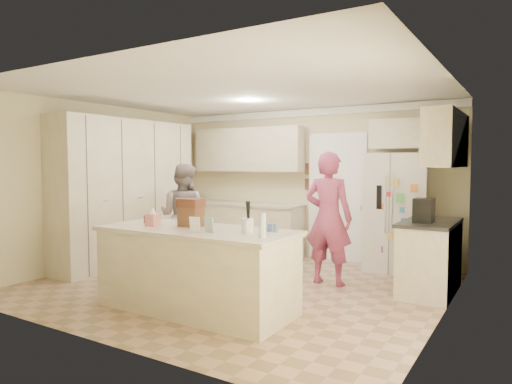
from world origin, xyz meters
The scene contains 41 objects.
floor centered at (0.00, 0.00, -0.01)m, with size 5.20×4.60×0.02m, color #A47F66.
ceiling centered at (0.00, 0.00, 2.61)m, with size 5.20×4.60×0.02m, color white.
wall_back centered at (0.00, 2.31, 1.30)m, with size 5.20×0.02×2.60m, color beige.
wall_front centered at (0.00, -2.31, 1.30)m, with size 5.20×0.02×2.60m, color beige.
wall_left centered at (-2.61, 0.00, 1.30)m, with size 0.02×4.60×2.60m, color beige.
wall_right centered at (2.61, 0.00, 1.30)m, with size 0.02×4.60×2.60m, color beige.
crown_back centered at (0.00, 2.26, 2.53)m, with size 5.20×0.08×0.12m, color white.
pantry_bank centered at (-2.30, 0.20, 1.18)m, with size 0.60×2.60×2.35m, color beige.
back_base_cab centered at (-1.15, 2.00, 0.44)m, with size 2.20×0.60×0.88m, color beige.
back_countertop centered at (-1.15, 1.99, 0.90)m, with size 2.24×0.63×0.04m, color beige.
back_upper_cab centered at (-1.15, 2.12, 1.90)m, with size 2.20×0.35×0.80m, color beige.
doorway_opening centered at (0.55, 2.28, 1.05)m, with size 0.90×0.06×2.10m, color black.
doorway_casing centered at (0.55, 2.24, 1.05)m, with size 1.02×0.03×2.22m, color white.
wall_frame_upper centered at (0.02, 2.27, 1.55)m, with size 0.15×0.02×0.20m, color brown.
wall_frame_lower centered at (0.02, 2.27, 1.28)m, with size 0.15×0.02×0.20m, color brown.
refrigerator centered at (1.61, 1.98, 0.90)m, with size 0.90×0.70×1.80m, color white.
fridge_seam centered at (1.61, 1.62, 0.90)m, with size 0.01×0.02×1.78m, color gray.
fridge_dispenser centered at (1.39, 1.61, 1.15)m, with size 0.22×0.03×0.35m, color black.
fridge_handle_l centered at (1.56, 1.61, 1.05)m, with size 0.02×0.02×0.85m, color silver.
fridge_handle_r centered at (1.66, 1.61, 1.05)m, with size 0.02×0.02×0.85m, color silver.
over_fridge_cab centered at (1.65, 2.12, 2.10)m, with size 0.95×0.35×0.45m, color beige.
right_base_cab centered at (2.30, 1.00, 0.44)m, with size 0.60×1.20×0.88m, color beige.
right_countertop centered at (2.29, 1.00, 0.90)m, with size 0.63×1.24×0.04m, color #2D2B28.
right_upper_cab centered at (2.43, 1.20, 1.95)m, with size 0.35×1.50×0.70m, color beige.
coffee_maker centered at (2.25, 0.80, 1.07)m, with size 0.22×0.28×0.30m, color black.
island_base centered at (0.20, -1.10, 0.44)m, with size 2.20×0.90×0.88m, color beige.
island_top centered at (0.20, -1.10, 0.90)m, with size 2.28×0.96×0.05m, color beige.
utensil_crock centered at (0.85, -1.05, 1.00)m, with size 0.13×0.13×0.15m, color white.
tissue_box centered at (-0.35, -1.20, 1.00)m, with size 0.13×0.13×0.14m, color #DF807E.
tissue_plume centered at (-0.35, -1.20, 1.10)m, with size 0.08×0.08×0.08m, color white.
dollhouse_body centered at (0.05, -1.00, 1.04)m, with size 0.26×0.18×0.22m, color brown.
dollhouse_roof centered at (0.05, -1.00, 1.20)m, with size 0.28×0.20×0.10m, color #592D1E.
jam_jar centered at (-0.60, -1.05, 0.97)m, with size 0.07×0.07×0.09m, color #59263F.
greeting_card_a centered at (0.35, -1.30, 1.01)m, with size 0.12×0.01×0.16m, color white.
greeting_card_b centered at (0.50, -1.25, 1.01)m, with size 0.12×0.01×0.16m, color silver.
water_bottle centered at (1.15, -1.25, 1.04)m, with size 0.07×0.07×0.24m, color silver.
shaker_salt centered at (1.02, -0.88, 0.97)m, with size 0.05×0.05×0.09m, color #425EA1.
shaker_pepper centered at (1.09, -0.88, 0.97)m, with size 0.05×0.05×0.09m, color #425EA1.
teen_boy centered at (-1.33, 0.48, 0.82)m, with size 0.80×0.62×1.64m, color gray.
teen_girl centered at (1.03, 0.71, 0.90)m, with size 0.66×0.43×1.81m, color #B24984.
fridge_magnets centered at (1.61, 1.61, 0.90)m, with size 0.76×0.02×1.44m, color tan, non-canonical shape.
Camera 1 is at (3.40, -5.05, 1.65)m, focal length 32.00 mm.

